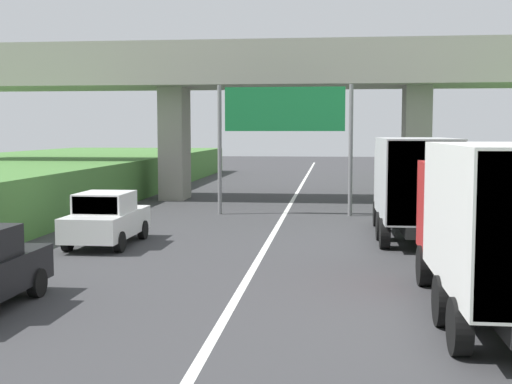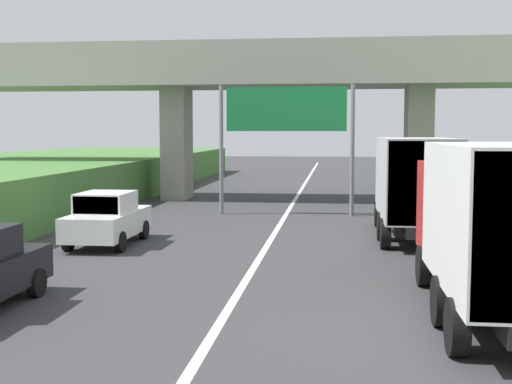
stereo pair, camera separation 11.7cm
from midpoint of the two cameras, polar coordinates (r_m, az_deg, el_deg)
lane_centre_stripe at (r=28.37m, az=2.07°, el=-2.27°), size 0.20×101.72×0.01m
overpass_bridge at (r=35.92m, az=3.06°, el=9.19°), size 40.00×4.80×8.16m
overhead_highway_sign at (r=29.49m, az=2.30°, el=6.20°), size 5.88×0.18×5.66m
truck_red at (r=13.89m, az=19.35°, el=-2.33°), size 2.44×7.30×3.44m
truck_silver at (r=23.74m, az=12.85°, el=0.83°), size 2.44×7.30×3.44m
car_white at (r=22.34m, az=-12.61°, el=-2.21°), size 1.86×4.10×1.72m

